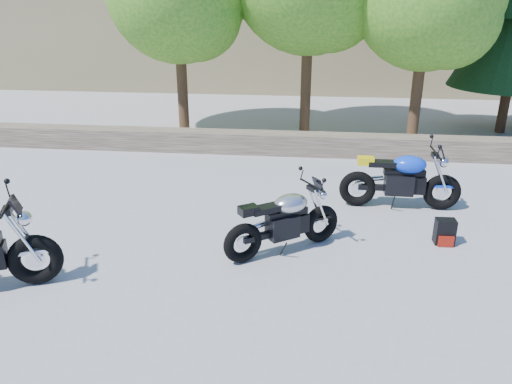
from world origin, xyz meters
TOP-DOWN VIEW (x-y plane):
  - ground at (0.00, 0.00)m, footprint 90.00×90.00m
  - stone_wall at (0.00, 5.50)m, footprint 22.00×0.55m
  - silver_bike at (0.66, 0.57)m, footprint 1.66×1.23m
  - blue_bike at (2.60, 2.44)m, footprint 2.11×0.67m
  - backpack at (3.07, 1.09)m, footprint 0.30×0.26m

SIDE VIEW (x-z plane):
  - ground at x=0.00m, z-range 0.00..0.00m
  - backpack at x=3.07m, z-range -0.01..0.39m
  - stone_wall at x=0.00m, z-range 0.00..0.50m
  - silver_bike at x=0.66m, z-range -0.01..0.96m
  - blue_bike at x=2.60m, z-range -0.01..1.05m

